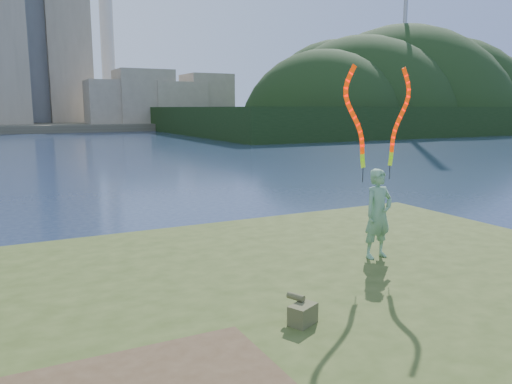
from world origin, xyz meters
TOP-DOWN VIEW (x-y plane):
  - ground at (0.00, 0.00)m, footprint 320.00×320.00m
  - grassy_knoll at (0.00, -2.30)m, footprint 20.00×18.00m
  - far_shore at (0.00, 95.00)m, footprint 320.00×40.00m
  - wooded_hill at (59.57, 59.96)m, footprint 78.00×50.00m
  - woman_with_ribbons at (3.44, 0.06)m, footprint 2.14×0.48m
  - canvas_bag at (0.32, -2.01)m, footprint 0.48×0.54m

SIDE VIEW (x-z plane):
  - ground at x=0.00m, z-range 0.00..0.00m
  - wooded_hill at x=59.57m, z-range -31.34..31.66m
  - grassy_knoll at x=0.00m, z-range -0.06..0.74m
  - far_shore at x=0.00m, z-range 0.00..1.20m
  - canvas_bag at x=0.32m, z-range 0.77..1.15m
  - woman_with_ribbons at x=3.44m, z-range 0.09..4.29m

